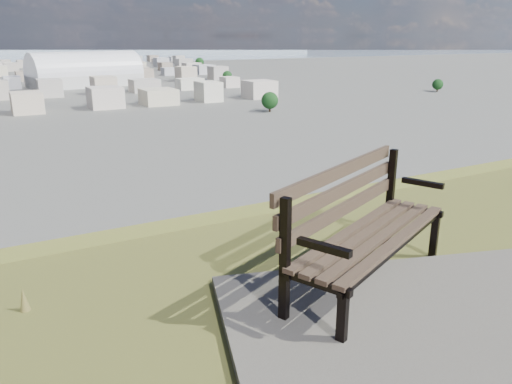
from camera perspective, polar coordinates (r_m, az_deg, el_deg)
park_bench at (r=4.20m, az=11.99°, el=-3.30°), size 2.02×1.37×1.02m
arena at (r=300.42m, az=-18.88°, el=12.47°), size 62.44×35.85×24.79m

